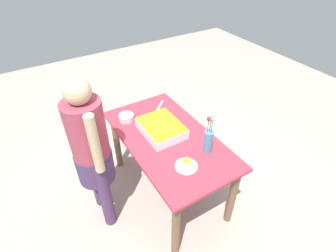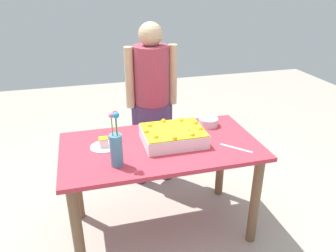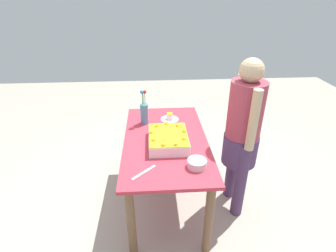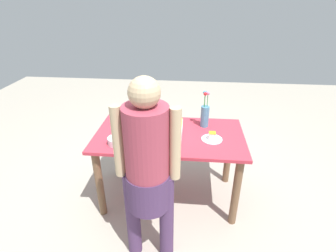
{
  "view_description": "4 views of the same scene",
  "coord_description": "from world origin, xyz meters",
  "px_view_note": "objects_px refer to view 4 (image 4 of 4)",
  "views": [
    {
      "loc": [
        1.56,
        -0.95,
        2.31
      ],
      "look_at": [
        -0.03,
        0.01,
        0.85
      ],
      "focal_mm": 28.0,
      "sensor_mm": 36.0,
      "label": 1
    },
    {
      "loc": [
        0.48,
        1.97,
        1.81
      ],
      "look_at": [
        -0.07,
        -0.08,
        0.84
      ],
      "focal_mm": 35.0,
      "sensor_mm": 36.0,
      "label": 2
    },
    {
      "loc": [
        -2.06,
        0.11,
        1.96
      ],
      "look_at": [
        0.02,
        -0.02,
        0.86
      ],
      "focal_mm": 28.0,
      "sensor_mm": 36.0,
      "label": 3
    },
    {
      "loc": [
        0.19,
        -2.12,
        1.92
      ],
      "look_at": [
        -0.01,
        -0.06,
        0.85
      ],
      "focal_mm": 28.0,
      "sensor_mm": 36.0,
      "label": 4
    }
  ],
  "objects_px": {
    "fruit_bowl": "(116,141)",
    "person_standing": "(147,167)",
    "cake_knife": "(123,123)",
    "serving_plate_with_slice": "(212,138)",
    "flower_vase": "(205,114)",
    "sheet_cake": "(159,130)"
  },
  "relations": [
    {
      "from": "fruit_bowl",
      "to": "person_standing",
      "type": "height_order",
      "value": "person_standing"
    },
    {
      "from": "cake_knife",
      "to": "person_standing",
      "type": "bearing_deg",
      "value": -18.46
    },
    {
      "from": "fruit_bowl",
      "to": "person_standing",
      "type": "xyz_separation_m",
      "value": [
        0.35,
        -0.46,
        0.08
      ]
    },
    {
      "from": "fruit_bowl",
      "to": "person_standing",
      "type": "relative_size",
      "value": 0.1
    },
    {
      "from": "person_standing",
      "to": "serving_plate_with_slice",
      "type": "bearing_deg",
      "value": -38.03
    },
    {
      "from": "cake_knife",
      "to": "flower_vase",
      "type": "distance_m",
      "value": 0.82
    },
    {
      "from": "serving_plate_with_slice",
      "to": "person_standing",
      "type": "height_order",
      "value": "person_standing"
    },
    {
      "from": "flower_vase",
      "to": "fruit_bowl",
      "type": "distance_m",
      "value": 0.88
    },
    {
      "from": "fruit_bowl",
      "to": "sheet_cake",
      "type": "bearing_deg",
      "value": 29.9
    },
    {
      "from": "flower_vase",
      "to": "serving_plate_with_slice",
      "type": "bearing_deg",
      "value": -76.72
    },
    {
      "from": "flower_vase",
      "to": "fruit_bowl",
      "type": "bearing_deg",
      "value": -151.87
    },
    {
      "from": "sheet_cake",
      "to": "serving_plate_with_slice",
      "type": "relative_size",
      "value": 2.29
    },
    {
      "from": "sheet_cake",
      "to": "fruit_bowl",
      "type": "relative_size",
      "value": 2.86
    },
    {
      "from": "flower_vase",
      "to": "person_standing",
      "type": "xyz_separation_m",
      "value": [
        -0.42,
        -0.87,
        -0.01
      ]
    },
    {
      "from": "flower_vase",
      "to": "person_standing",
      "type": "bearing_deg",
      "value": -115.55
    },
    {
      "from": "serving_plate_with_slice",
      "to": "cake_knife",
      "type": "bearing_deg",
      "value": 163.65
    },
    {
      "from": "flower_vase",
      "to": "fruit_bowl",
      "type": "height_order",
      "value": "flower_vase"
    },
    {
      "from": "sheet_cake",
      "to": "person_standing",
      "type": "bearing_deg",
      "value": -89.5
    },
    {
      "from": "person_standing",
      "to": "cake_knife",
      "type": "bearing_deg",
      "value": 24.53
    },
    {
      "from": "flower_vase",
      "to": "person_standing",
      "type": "relative_size",
      "value": 0.24
    },
    {
      "from": "serving_plate_with_slice",
      "to": "fruit_bowl",
      "type": "distance_m",
      "value": 0.84
    },
    {
      "from": "serving_plate_with_slice",
      "to": "cake_knife",
      "type": "height_order",
      "value": "serving_plate_with_slice"
    }
  ]
}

